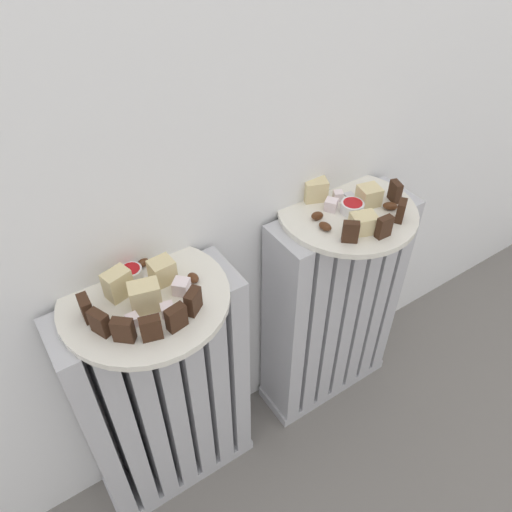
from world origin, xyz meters
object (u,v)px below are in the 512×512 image
at_px(plate_left, 145,298).
at_px(jam_bowl_right, 352,207).
at_px(radiator_left, 167,400).
at_px(jam_bowl_left, 131,272).
at_px(radiator_right, 332,311).
at_px(plate_right, 347,211).
at_px(fork, 358,203).

height_order(plate_left, jam_bowl_right, jam_bowl_right).
distance_m(radiator_left, jam_bowl_left, 0.32).
xyz_separation_m(radiator_right, plate_right, (0.00, 0.00, 0.30)).
distance_m(radiator_right, plate_right, 0.30).
distance_m(plate_left, plate_right, 0.44).
relative_size(radiator_right, jam_bowl_left, 15.12).
bearing_deg(plate_right, fork, 0.47).
relative_size(plate_left, jam_bowl_left, 7.39).
bearing_deg(jam_bowl_left, plate_right, -6.92).
xyz_separation_m(plate_left, jam_bowl_left, (0.00, 0.05, 0.02)).
height_order(radiator_left, fork, fork).
relative_size(plate_right, jam_bowl_right, 6.15).
xyz_separation_m(radiator_left, plate_right, (0.44, 0.00, 0.30)).
xyz_separation_m(jam_bowl_right, fork, (0.03, 0.01, -0.01)).
height_order(plate_left, jam_bowl_left, jam_bowl_left).
relative_size(jam_bowl_left, fork, 0.37).
bearing_deg(jam_bowl_left, radiator_left, -91.76).
distance_m(radiator_right, jam_bowl_right, 0.32).
height_order(plate_right, jam_bowl_left, jam_bowl_left).
relative_size(plate_left, plate_right, 1.00).
bearing_deg(fork, radiator_right, -179.53).
height_order(radiator_left, plate_right, plate_right).
xyz_separation_m(radiator_left, fork, (0.47, 0.00, 0.31)).
distance_m(plate_left, jam_bowl_left, 0.06).
bearing_deg(jam_bowl_left, radiator_right, -6.92).
xyz_separation_m(radiator_right, plate_left, (-0.44, 0.00, 0.30)).
height_order(radiator_left, jam_bowl_right, jam_bowl_right).
xyz_separation_m(plate_right, jam_bowl_right, (-0.00, -0.01, 0.02)).
height_order(plate_right, jam_bowl_right, jam_bowl_right).
bearing_deg(plate_right, radiator_left, -180.00).
distance_m(radiator_right, plate_left, 0.53).
distance_m(radiator_right, jam_bowl_left, 0.54).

